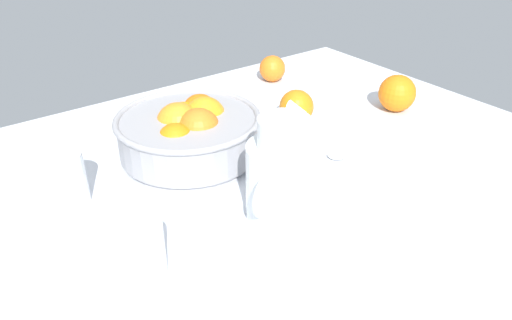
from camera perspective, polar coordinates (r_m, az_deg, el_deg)
ground_plane at (r=91.89cm, az=-0.44°, el=-3.21°), size 132.39×101.00×3.00cm
fruit_bowl at (r=97.32cm, az=-7.58°, el=3.18°), size 27.92×27.92×10.97cm
juice_pitcher at (r=79.30cm, az=3.04°, el=-2.31°), size 15.70×11.75×17.88cm
juice_glass at (r=71.19cm, az=-12.76°, el=-10.37°), size 6.21×6.21×8.41cm
second_glass at (r=88.90cm, az=-20.87°, el=-2.43°), size 7.01×7.01×9.48cm
loose_orange_0 at (r=134.88cm, az=1.87°, el=10.36°), size 6.91×6.91×6.91cm
loose_orange_1 at (r=111.28cm, az=4.63°, el=6.05°), size 7.61×7.61×7.61cm
loose_orange_3 at (r=121.28cm, az=15.76°, el=7.32°), size 8.58×8.58×8.58cm
spoon at (r=98.31cm, az=10.56°, el=-0.04°), size 7.02×13.18×1.00cm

